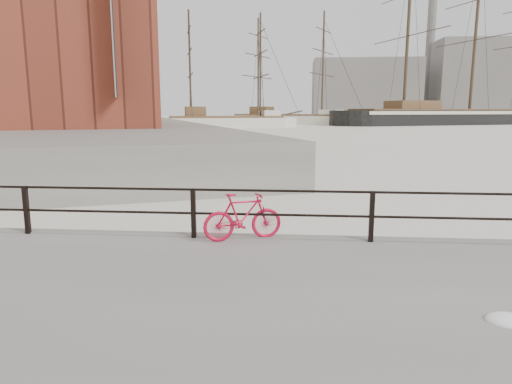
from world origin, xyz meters
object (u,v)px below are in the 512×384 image
(workboat_far, at_px, (21,135))
(workboat_near, at_px, (48,142))
(bicycle, at_px, (243,217))
(schooner_mid, at_px, (289,124))
(schooner_left, at_px, (226,128))
(barque_black, at_px, (468,124))

(workboat_far, bearing_deg, workboat_near, -52.79)
(workboat_near, bearing_deg, workboat_far, 109.23)
(bicycle, distance_m, workboat_near, 36.99)
(bicycle, distance_m, schooner_mid, 83.99)
(workboat_far, bearing_deg, schooner_mid, 50.97)
(bicycle, xyz_separation_m, schooner_left, (-10.16, 65.56, -0.82))
(schooner_mid, xyz_separation_m, schooner_left, (-9.87, -18.42, 0.00))
(barque_black, height_order, schooner_left, barque_black)
(schooner_mid, relative_size, workboat_far, 2.85)
(bicycle, relative_size, schooner_mid, 0.05)
(bicycle, distance_m, workboat_far, 52.75)
(bicycle, height_order, schooner_left, schooner_left)
(barque_black, relative_size, workboat_far, 6.31)
(bicycle, height_order, workboat_near, workboat_near)
(schooner_mid, bearing_deg, bicycle, -66.19)
(barque_black, height_order, schooner_mid, barque_black)
(schooner_left, xyz_separation_m, workboat_near, (-10.84, -35.12, 0.00))
(barque_black, xyz_separation_m, workboat_near, (-56.51, -56.23, 0.00))
(bicycle, height_order, barque_black, barque_black)
(barque_black, bearing_deg, schooner_mid, 161.35)
(bicycle, relative_size, workboat_far, 0.15)
(workboat_near, bearing_deg, schooner_left, 52.49)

